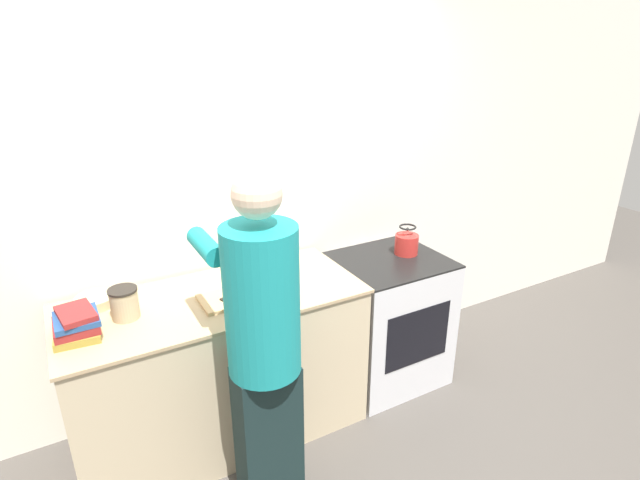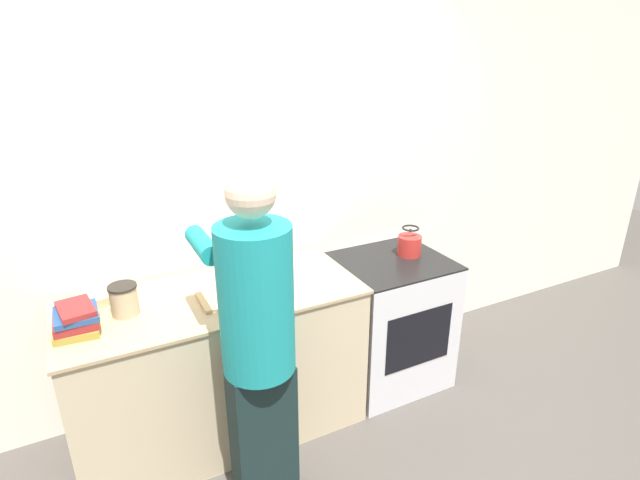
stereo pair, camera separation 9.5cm
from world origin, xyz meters
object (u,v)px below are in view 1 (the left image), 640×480
at_px(bowl_prep, 95,301).
at_px(kettle, 407,242).
at_px(person, 263,342).
at_px(cutting_board, 230,299).
at_px(knife, 235,294).
at_px(oven, 387,319).
at_px(canister_jar, 124,303).

bearing_deg(bowl_prep, kettle, -6.64).
height_order(person, cutting_board, person).
bearing_deg(kettle, bowl_prep, 173.36).
xyz_separation_m(cutting_board, bowl_prep, (-0.63, 0.29, 0.02)).
bearing_deg(kettle, knife, -176.91).
xyz_separation_m(oven, canister_jar, (-1.61, 0.04, 0.54)).
height_order(oven, canister_jar, canister_jar).
relative_size(oven, bowl_prep, 4.44).
distance_m(oven, bowl_prep, 1.81).
bearing_deg(person, kettle, 24.84).
distance_m(person, kettle, 1.40).
bearing_deg(canister_jar, person, -50.98).
bearing_deg(cutting_board, canister_jar, 171.02).
height_order(knife, kettle, kettle).
bearing_deg(person, bowl_prep, 126.75).
relative_size(oven, person, 0.51).
relative_size(kettle, bowl_prep, 0.97).
distance_m(kettle, bowl_prep, 1.88).
distance_m(oven, knife, 1.17).
bearing_deg(canister_jar, knife, -7.70).
distance_m(knife, bowl_prep, 0.72).
bearing_deg(knife, oven, -13.92).
bearing_deg(oven, cutting_board, -177.68).
bearing_deg(cutting_board, person, -93.08).
xyz_separation_m(bowl_prep, canister_jar, (0.12, -0.21, 0.05)).
distance_m(person, cutting_board, 0.52).
xyz_separation_m(person, kettle, (1.27, 0.59, 0.02)).
relative_size(knife, bowl_prep, 0.99).
relative_size(knife, canister_jar, 1.23).
height_order(cutting_board, knife, knife).
distance_m(oven, cutting_board, 1.20).
bearing_deg(bowl_prep, cutting_board, -24.75).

